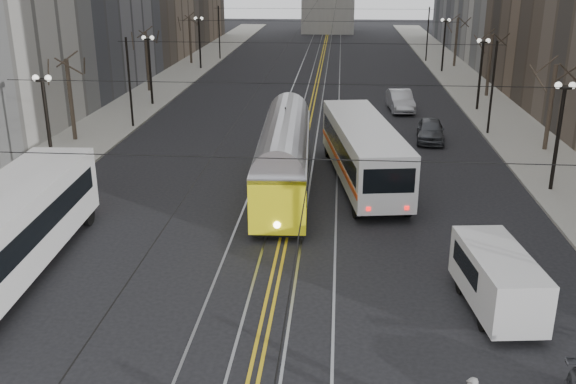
% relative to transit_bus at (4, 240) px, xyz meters
% --- Properties ---
extents(sidewalk_left, '(5.00, 140.00, 0.15)m').
position_rel_transit_bus_xyz_m(sidewalk_left, '(-4.85, 39.19, -1.63)').
color(sidewalk_left, gray).
rests_on(sidewalk_left, ground).
extents(sidewalk_right, '(5.00, 140.00, 0.15)m').
position_rel_transit_bus_xyz_m(sidewalk_right, '(25.15, 39.19, -1.63)').
color(sidewalk_right, gray).
rests_on(sidewalk_right, ground).
extents(streetcar_rails, '(4.80, 130.00, 0.02)m').
position_rel_transit_bus_xyz_m(streetcar_rails, '(10.15, 39.19, -1.70)').
color(streetcar_rails, gray).
rests_on(streetcar_rails, ground).
extents(centre_lines, '(0.42, 130.00, 0.01)m').
position_rel_transit_bus_xyz_m(centre_lines, '(10.15, 39.19, -1.70)').
color(centre_lines, gold).
rests_on(centre_lines, ground).
extents(lamp_posts, '(27.60, 57.20, 5.60)m').
position_rel_transit_bus_xyz_m(lamp_posts, '(10.15, 22.94, 1.10)').
color(lamp_posts, black).
rests_on(lamp_posts, ground).
extents(street_trees, '(31.68, 53.28, 5.60)m').
position_rel_transit_bus_xyz_m(street_trees, '(10.15, 29.44, 1.10)').
color(street_trees, '#382D23').
rests_on(street_trees, ground).
extents(trolley_wires, '(25.96, 120.00, 6.60)m').
position_rel_transit_bus_xyz_m(trolley_wires, '(10.15, 29.02, 2.07)').
color(trolley_wires, black).
rests_on(trolley_wires, ground).
extents(transit_bus, '(3.58, 13.76, 3.41)m').
position_rel_transit_bus_xyz_m(transit_bus, '(0.00, 0.00, 0.00)').
color(transit_bus, white).
rests_on(transit_bus, ground).
extents(streetcar, '(3.04, 13.60, 3.18)m').
position_rel_transit_bus_xyz_m(streetcar, '(9.65, 10.99, -0.11)').
color(streetcar, '#FFF216').
rests_on(streetcar, ground).
extents(rear_bus, '(4.70, 13.10, 3.35)m').
position_rel_transit_bus_xyz_m(rear_bus, '(13.82, 12.92, -0.03)').
color(rear_bus, silver).
rests_on(rear_bus, ground).
extents(cargo_van, '(2.48, 5.17, 2.20)m').
position_rel_transit_bus_xyz_m(cargo_van, '(18.05, -0.81, -0.60)').
color(cargo_van, silver).
rests_on(cargo_van, ground).
extents(sedan_grey, '(2.26, 4.65, 1.53)m').
position_rel_transit_bus_xyz_m(sedan_grey, '(18.74, 22.21, -0.94)').
color(sedan_grey, '#3D4044').
rests_on(sedan_grey, ground).
extents(sedan_silver, '(2.15, 5.19, 1.67)m').
position_rel_transit_bus_xyz_m(sedan_silver, '(17.50, 31.79, -0.87)').
color(sedan_silver, '#A3A4AB').
rests_on(sedan_silver, ground).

